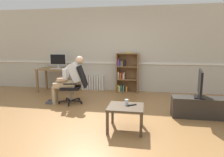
% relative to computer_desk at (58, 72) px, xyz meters
% --- Properties ---
extents(ground_plane, '(18.00, 18.00, 0.00)m').
position_rel_computer_desk_xyz_m(ground_plane, '(1.86, -2.15, -0.65)').
color(ground_plane, olive).
extents(back_wall, '(12.00, 0.13, 2.70)m').
position_rel_computer_desk_xyz_m(back_wall, '(1.86, 0.50, 0.70)').
color(back_wall, beige).
rests_on(back_wall, ground_plane).
extents(computer_desk, '(1.25, 0.67, 0.76)m').
position_rel_computer_desk_xyz_m(computer_desk, '(0.00, 0.00, 0.00)').
color(computer_desk, olive).
rests_on(computer_desk, ground_plane).
extents(imac_monitor, '(0.56, 0.14, 0.46)m').
position_rel_computer_desk_xyz_m(imac_monitor, '(-0.02, 0.08, 0.38)').
color(imac_monitor, silver).
rests_on(imac_monitor, computer_desk).
extents(keyboard, '(0.36, 0.12, 0.02)m').
position_rel_computer_desk_xyz_m(keyboard, '(0.00, -0.14, 0.12)').
color(keyboard, silver).
rests_on(keyboard, computer_desk).
extents(computer_mouse, '(0.06, 0.10, 0.03)m').
position_rel_computer_desk_xyz_m(computer_mouse, '(0.30, -0.12, 0.12)').
color(computer_mouse, white).
rests_on(computer_mouse, computer_desk).
extents(bookshelf, '(0.69, 0.29, 1.28)m').
position_rel_computer_desk_xyz_m(bookshelf, '(2.18, 0.29, -0.04)').
color(bookshelf, brown).
rests_on(bookshelf, ground_plane).
extents(radiator, '(0.76, 0.08, 0.52)m').
position_rel_computer_desk_xyz_m(radiator, '(1.04, 0.39, -0.39)').
color(radiator, white).
rests_on(radiator, ground_plane).
extents(office_chair, '(0.76, 0.63, 0.99)m').
position_rel_computer_desk_xyz_m(office_chair, '(1.04, -1.18, -0.12)').
color(office_chair, black).
rests_on(office_chair, ground_plane).
extents(person_seated, '(0.99, 0.47, 1.23)m').
position_rel_computer_desk_xyz_m(person_seated, '(0.86, -1.21, 0.00)').
color(person_seated, tan).
rests_on(person_seated, ground_plane).
extents(tv_stand, '(1.08, 0.39, 0.43)m').
position_rel_computer_desk_xyz_m(tv_stand, '(3.92, -1.71, -0.44)').
color(tv_stand, '#2D2823').
rests_on(tv_stand, ground_plane).
extents(tv_screen, '(0.25, 0.81, 0.56)m').
position_rel_computer_desk_xyz_m(tv_screen, '(3.92, -1.71, 0.07)').
color(tv_screen, black).
rests_on(tv_screen, tv_stand).
extents(coffee_table, '(0.62, 0.57, 0.44)m').
position_rel_computer_desk_xyz_m(coffee_table, '(2.49, -2.61, -0.28)').
color(coffee_table, '#4C3D2D').
rests_on(coffee_table, ground_plane).
extents(drinking_glass, '(0.07, 0.07, 0.10)m').
position_rel_computer_desk_xyz_m(drinking_glass, '(2.49, -2.54, -0.16)').
color(drinking_glass, silver).
rests_on(drinking_glass, coffee_table).
extents(spare_remote, '(0.14, 0.12, 0.02)m').
position_rel_computer_desk_xyz_m(spare_remote, '(2.60, -2.54, -0.21)').
color(spare_remote, black).
rests_on(spare_remote, coffee_table).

